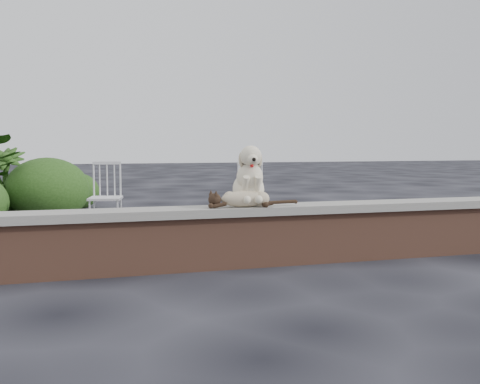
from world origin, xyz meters
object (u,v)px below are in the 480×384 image
object	(u,v)px
cat	(245,198)
potted_plant_b	(5,183)
dog	(248,175)
chair_c	(243,196)
chair_b	(105,197)
chair_d	(245,193)

from	to	relation	value
cat	potted_plant_b	size ratio (longest dim) A/B	0.92
dog	chair_c	size ratio (longest dim) A/B	0.63
chair_b	cat	bearing A→B (deg)	-54.98
chair_b	potted_plant_b	size ratio (longest dim) A/B	0.83
cat	chair_b	bearing A→B (deg)	120.86
chair_d	potted_plant_b	size ratio (longest dim) A/B	0.83
cat	chair_d	size ratio (longest dim) A/B	1.11
chair_c	potted_plant_b	bearing A→B (deg)	-45.93
dog	chair_b	size ratio (longest dim) A/B	0.63
potted_plant_b	chair_d	bearing A→B (deg)	-26.28
dog	chair_c	xyz separation A→B (m)	(0.55, 2.07, -0.41)
dog	chair_d	world-z (taller)	dog
dog	chair_c	bearing A→B (deg)	81.38
chair_c	potted_plant_b	world-z (taller)	potted_plant_b
dog	chair_d	distance (m)	2.63
dog	cat	distance (m)	0.27
dog	cat	xyz separation A→B (m)	(-0.08, -0.15, -0.21)
chair_d	potted_plant_b	bearing A→B (deg)	-164.26
chair_b	chair_d	distance (m)	1.98
chair_d	potted_plant_b	xyz separation A→B (m)	(-3.45, 1.70, 0.09)
cat	potted_plant_b	bearing A→B (deg)	127.80
cat	chair_c	world-z (taller)	chair_c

